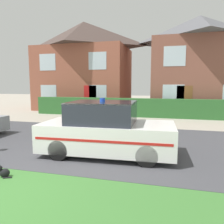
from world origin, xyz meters
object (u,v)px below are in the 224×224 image
(house_left, at_px, (84,65))
(house_right, at_px, (198,64))
(wheelie_bin, at_px, (85,112))
(police_car, at_px, (106,130))
(cat, at_px, (3,172))

(house_left, bearing_deg, house_right, -0.08)
(wheelie_bin, bearing_deg, house_right, 31.06)
(police_car, height_order, house_left, house_left)
(cat, relative_size, house_right, 0.05)
(house_right, bearing_deg, police_car, -108.24)
(cat, distance_m, house_right, 15.88)
(police_car, xyz_separation_m, house_right, (3.98, 12.08, 2.98))
(police_car, distance_m, house_left, 13.64)
(police_car, height_order, wheelie_bin, police_car)
(wheelie_bin, bearing_deg, cat, -96.33)
(cat, distance_m, house_left, 15.24)
(police_car, distance_m, wheelie_bin, 6.08)
(cat, height_order, house_left, house_left)
(cat, relative_size, house_left, 0.05)
(house_right, xyz_separation_m, wheelie_bin, (-6.81, -6.70, -3.19))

